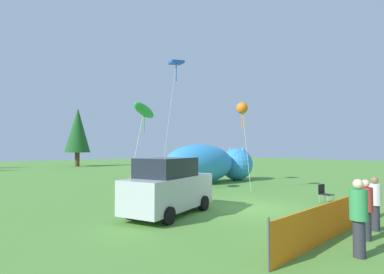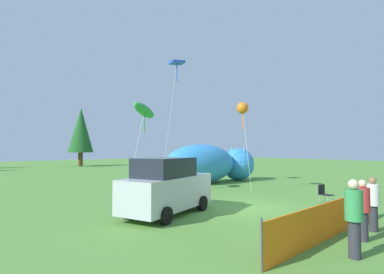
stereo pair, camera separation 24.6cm
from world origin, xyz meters
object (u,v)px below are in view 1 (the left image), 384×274
spectator_in_grey_shirt (375,201)px  kite_green_fish (144,111)px  parked_car (169,187)px  inflatable_cat (209,165)px  kite_orange_flower (242,108)px  spectator_in_yellow_shirt (359,215)px  folding_chair (324,192)px  spectator_in_red_shirt (366,207)px  kite_blue_box (176,65)px

spectator_in_grey_shirt → kite_green_fish: 12.00m
parked_car → inflatable_cat: (8.93, 6.51, 0.26)m
inflatable_cat → kite_orange_flower: size_ratio=1.52×
spectator_in_yellow_shirt → kite_orange_flower: bearing=52.0°
parked_car → folding_chair: (7.05, -2.97, -0.59)m
folding_chair → kite_orange_flower: 6.90m
folding_chair → spectator_in_red_shirt: spectator_in_red_shirt is taller
spectator_in_grey_shirt → kite_green_fish: (-1.19, 11.31, 3.82)m
spectator_in_red_shirt → kite_blue_box: bearing=74.7°
kite_blue_box → kite_orange_flower: (1.85, -4.20, -3.24)m
folding_chair → kite_orange_flower: bearing=-175.5°
kite_green_fish → kite_orange_flower: bearing=-29.3°
kite_blue_box → spectator_in_grey_shirt: bearing=-99.9°
spectator_in_red_shirt → kite_blue_box: (3.49, 12.71, 7.36)m
inflatable_cat → kite_green_fish: size_ratio=1.55×
inflatable_cat → kite_orange_flower: bearing=-104.3°
parked_car → spectator_in_yellow_shirt: 6.68m
folding_chair → spectator_in_grey_shirt: spectator_in_grey_shirt is taller
kite_blue_box → kite_orange_flower: kite_blue_box is taller
inflatable_cat → kite_blue_box: 7.72m
spectator_in_yellow_shirt → kite_orange_flower: kite_orange_flower is taller
spectator_in_yellow_shirt → spectator_in_red_shirt: 1.63m
spectator_in_red_shirt → kite_blue_box: kite_blue_box is taller
kite_green_fish → kite_blue_box: 5.07m
spectator_in_red_shirt → kite_green_fish: 12.07m
spectator_in_red_shirt → kite_orange_flower: size_ratio=0.31×
inflatable_cat → kite_blue_box: kite_blue_box is taller
spectator_in_grey_shirt → kite_blue_box: size_ratio=0.20×
kite_green_fish → kite_orange_flower: (5.24, -2.94, 0.31)m
kite_blue_box → kite_orange_flower: size_ratio=1.58×
folding_chair → kite_green_fish: kite_green_fish is taller
parked_car → spectator_in_red_shirt: parked_car is taller
spectator_in_red_shirt → spectator_in_grey_shirt: (1.29, 0.14, -0.01)m
kite_blue_box → kite_orange_flower: 5.62m
inflatable_cat → kite_green_fish: 7.67m
folding_chair → spectator_in_grey_shirt: bearing=-40.0°
spectator_in_red_shirt → kite_blue_box: 15.10m
inflatable_cat → kite_blue_box: (-3.34, -0.12, 6.96)m
kite_blue_box → spectator_in_red_shirt: bearing=-105.3°
inflatable_cat → kite_blue_box: bearing=-173.2°
spectator_in_yellow_shirt → spectator_in_red_shirt: size_ratio=1.09×
folding_chair → inflatable_cat: bearing=177.5°
inflatable_cat → spectator_in_red_shirt: (-6.83, -12.83, -0.40)m
kite_green_fish → kite_blue_box: kite_blue_box is taller
inflatable_cat → spectator_in_red_shirt: inflatable_cat is taller
spectator_in_yellow_shirt → parked_car: bearing=94.4°
parked_car → spectator_in_grey_shirt: (3.39, -6.18, -0.15)m
kite_blue_box → kite_orange_flower: bearing=-66.2°
parked_car → spectator_in_yellow_shirt: (0.51, -6.66, -0.07)m
spectator_in_grey_shirt → kite_orange_flower: (4.05, 8.37, 4.13)m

